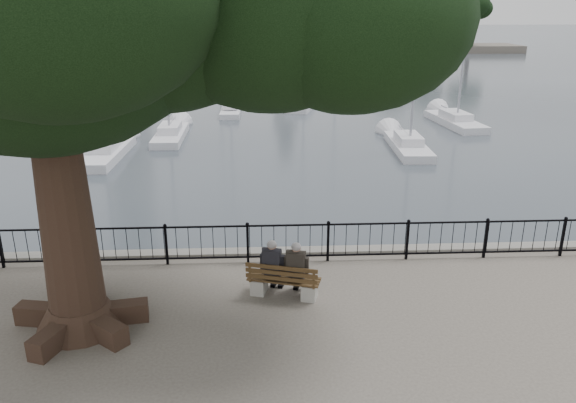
{
  "coord_description": "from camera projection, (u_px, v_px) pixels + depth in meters",
  "views": [
    {
      "loc": [
        -0.62,
        -10.29,
        6.11
      ],
      "look_at": [
        0.0,
        2.5,
        1.6
      ],
      "focal_mm": 35.0,
      "sensor_mm": 36.0,
      "label": 1
    }
  ],
  "objects": [
    {
      "name": "sailboat_c",
      "position": [
        408.0,
        144.0,
        28.81
      ],
      "size": [
        1.78,
        5.64,
        11.14
      ],
      "color": "silver",
      "rests_on": "ground"
    },
    {
      "name": "sailboat_j",
      "position": [
        141.0,
        87.0,
        48.54
      ],
      "size": [
        3.35,
        6.39,
        12.78
      ],
      "color": "silver",
      "rests_on": "ground"
    },
    {
      "name": "sailboat_a",
      "position": [
        106.0,
        152.0,
        27.45
      ],
      "size": [
        1.75,
        5.97,
        10.44
      ],
      "color": "silver",
      "rests_on": "ground"
    },
    {
      "name": "bench",
      "position": [
        284.0,
        284.0,
        12.33
      ],
      "size": [
        1.66,
        0.9,
        0.84
      ],
      "color": "gray",
      "rests_on": "ground"
    },
    {
      "name": "sailboat_g",
      "position": [
        335.0,
        88.0,
        48.22
      ],
      "size": [
        2.31,
        6.0,
        10.67
      ],
      "color": "silver",
      "rests_on": "ground"
    },
    {
      "name": "person_right",
      "position": [
        297.0,
        271.0,
        12.24
      ],
      "size": [
        0.5,
        0.72,
        1.33
      ],
      "color": "black",
      "rests_on": "ground"
    },
    {
      "name": "sailboat_b",
      "position": [
        170.0,
        132.0,
        31.27
      ],
      "size": [
        1.56,
        5.38,
        12.23
      ],
      "color": "silver",
      "rests_on": "ground"
    },
    {
      "name": "railing",
      "position": [
        288.0,
        241.0,
        13.92
      ],
      "size": [
        22.06,
        0.06,
        1.0
      ],
      "color": "black",
      "rests_on": "ground"
    },
    {
      "name": "harbor",
      "position": [
        287.0,
        270.0,
        14.74
      ],
      "size": [
        260.0,
        260.0,
        1.2
      ],
      "color": "slate",
      "rests_on": "ground"
    },
    {
      "name": "sailboat_h",
      "position": [
        220.0,
        82.0,
        51.38
      ],
      "size": [
        3.3,
        5.35,
        12.97
      ],
      "color": "silver",
      "rests_on": "ground"
    },
    {
      "name": "sailboat_e",
      "position": [
        109.0,
        113.0,
        37.09
      ],
      "size": [
        3.15,
        5.07,
        10.02
      ],
      "color": "silver",
      "rests_on": "ground"
    },
    {
      "name": "person_left",
      "position": [
        273.0,
        268.0,
        12.36
      ],
      "size": [
        0.5,
        0.72,
        1.33
      ],
      "color": "black",
      "rests_on": "ground"
    },
    {
      "name": "far_shore",
      "position": [
        429.0,
        26.0,
        86.77
      ],
      "size": [
        30.0,
        8.6,
        9.18
      ],
      "color": "#564F45",
      "rests_on": "ground"
    },
    {
      "name": "lion_monument",
      "position": [
        285.0,
        53.0,
        58.43
      ],
      "size": [
        6.33,
        6.33,
        9.26
      ],
      "color": "slate",
      "rests_on": "ground"
    },
    {
      "name": "sailboat_f",
      "position": [
        303.0,
        103.0,
        40.83
      ],
      "size": [
        2.91,
        5.71,
        11.29
      ],
      "color": "silver",
      "rests_on": "ground"
    },
    {
      "name": "sailboat_d",
      "position": [
        455.0,
        120.0,
        34.81
      ],
      "size": [
        2.28,
        6.16,
        11.25
      ],
      "color": "silver",
      "rests_on": "ground"
    },
    {
      "name": "sailboat_i",
      "position": [
        231.0,
        109.0,
        38.51
      ],
      "size": [
        1.29,
        4.65,
        9.66
      ],
      "color": "silver",
      "rests_on": "ground"
    }
  ]
}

